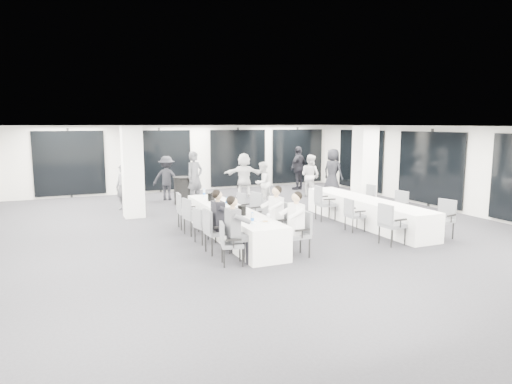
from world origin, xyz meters
TOP-DOWN VIEW (x-y plane):
  - room at (0.89, 1.11)m, footprint 14.04×16.04m
  - column_left at (-2.80, 3.20)m, footprint 0.60×0.60m
  - column_right at (4.20, 1.00)m, footprint 0.60×0.60m
  - banquet_table_main at (-0.93, -0.45)m, footprint 0.90×5.00m
  - banquet_table_side at (3.14, -0.55)m, footprint 0.90×5.00m
  - cocktail_table at (-0.84, 4.82)m, footprint 0.71×0.71m
  - chair_main_left_near at (-1.76, -2.56)m, footprint 0.54×0.56m
  - chair_main_left_second at (-1.77, -1.63)m, footprint 0.52×0.58m
  - chair_main_left_mid at (-1.76, -0.69)m, footprint 0.52×0.55m
  - chair_main_left_fourth at (-1.76, 0.23)m, footprint 0.56×0.60m
  - chair_main_left_far at (-1.77, 1.01)m, footprint 0.53×0.59m
  - chair_main_right_near at (-0.09, -2.57)m, footprint 0.51×0.57m
  - chair_main_right_second at (-0.09, -1.58)m, footprint 0.52×0.58m
  - chair_main_right_mid at (-0.10, -0.64)m, footprint 0.51×0.55m
  - chair_main_right_fourth at (-0.09, 0.16)m, footprint 0.62×0.65m
  - chair_main_right_far at (-0.11, 1.18)m, footprint 0.52×0.55m
  - chair_side_left_near at (2.31, -2.60)m, footprint 0.53×0.59m
  - chair_side_left_mid at (2.32, -1.09)m, footprint 0.47×0.52m
  - chair_side_left_far at (2.30, 0.42)m, footprint 0.60×0.64m
  - chair_side_right_near at (3.98, -2.62)m, footprint 0.60×0.63m
  - chair_side_right_mid at (3.98, -0.92)m, footprint 0.55×0.59m
  - chair_side_right_far at (3.98, 0.54)m, footprint 0.53×0.58m
  - seated_guest_a at (-1.60, -2.57)m, footprint 0.50×0.38m
  - seated_guest_b at (-1.60, -1.63)m, footprint 0.50×0.38m
  - seated_guest_c at (-0.26, -2.56)m, footprint 0.50×0.38m
  - seated_guest_d at (-0.26, -1.58)m, footprint 0.50×0.38m
  - standing_guest_a at (-0.42, 4.69)m, footprint 0.98×0.91m
  - standing_guest_b at (1.81, 3.73)m, footprint 0.97×0.87m
  - standing_guest_c at (-1.16, 5.95)m, footprint 1.37×1.07m
  - standing_guest_d at (4.71, 6.36)m, footprint 1.45×1.21m
  - standing_guest_e at (5.52, 4.91)m, footprint 0.93×1.16m
  - standing_guest_f at (1.79, 5.47)m, footprint 1.93×1.31m
  - standing_guest_g at (-2.95, 4.51)m, footprint 0.80×0.81m
  - standing_guest_h at (4.23, 4.53)m, footprint 0.88×1.05m
  - ice_bucket_near at (-0.98, -1.33)m, footprint 0.20×0.20m
  - ice_bucket_far at (-1.03, 0.85)m, footprint 0.20×0.20m
  - water_bottle_a at (-1.10, -2.27)m, footprint 0.07×0.07m
  - water_bottle_b at (-0.86, 0.07)m, footprint 0.06×0.06m
  - water_bottle_c at (-1.00, 1.63)m, footprint 0.07×0.07m
  - plate_a at (-1.05, -2.10)m, footprint 0.22×0.22m
  - plate_b at (-0.77, -2.22)m, footprint 0.22×0.22m
  - plate_c at (-0.89, -1.16)m, footprint 0.18×0.18m
  - wine_glass at (-0.77, -2.37)m, footprint 0.08×0.08m

SIDE VIEW (x-z plane):
  - banquet_table_main at x=-0.93m, z-range 0.00..0.75m
  - banquet_table_side at x=3.14m, z-range 0.00..0.75m
  - chair_main_right_far at x=-0.11m, z-range 0.06..0.92m
  - chair_main_left_mid at x=-1.76m, z-range 0.06..0.93m
  - cocktail_table at x=-0.84m, z-range 0.01..0.99m
  - chair_side_left_mid at x=2.32m, z-range 0.06..0.95m
  - chair_main_left_near at x=-1.76m, z-range 0.06..0.95m
  - chair_main_right_mid at x=-0.10m, z-range 0.06..0.97m
  - chair_main_left_fourth at x=-1.76m, z-range 0.07..1.03m
  - chair_side_right_mid at x=3.98m, z-range 0.07..1.04m
  - chair_side_right_far at x=3.98m, z-range 0.07..1.04m
  - chair_side_right_near at x=3.98m, z-range 0.07..1.05m
  - chair_main_right_near at x=-0.09m, z-range 0.07..1.06m
  - chair_main_left_far at x=-1.77m, z-range 0.07..1.06m
  - chair_main_left_second at x=-1.77m, z-range 0.07..1.06m
  - chair_side_left_near at x=2.31m, z-range 0.07..1.07m
  - chair_main_right_second at x=-0.09m, z-range 0.07..1.09m
  - chair_main_right_fourth at x=-0.09m, z-range 0.07..1.09m
  - chair_side_left_far at x=2.30m, z-range 0.07..1.12m
  - plate_a at x=-1.05m, z-range 0.75..0.78m
  - plate_b at x=-0.77m, z-range 0.75..0.78m
  - plate_c at x=-0.89m, z-range 0.75..0.78m
  - seated_guest_a at x=-1.60m, z-range 0.09..1.53m
  - seated_guest_b at x=-1.60m, z-range 0.09..1.53m
  - seated_guest_c at x=-0.26m, z-range 0.09..1.53m
  - seated_guest_d at x=-0.26m, z-range 0.09..1.53m
  - water_bottle_b at x=-0.86m, z-range 0.75..0.95m
  - standing_guest_b at x=1.81m, z-range 0.00..1.72m
  - water_bottle_c at x=-1.00m, z-range 0.75..0.98m
  - ice_bucket_near at x=-0.98m, z-range 0.75..0.98m
  - ice_bucket_far at x=-1.03m, z-range 0.75..0.98m
  - standing_guest_g at x=-2.95m, z-range 0.00..1.73m
  - water_bottle_a at x=-1.10m, z-range 0.75..0.99m
  - wine_glass at x=-0.77m, z-range 0.81..1.03m
  - standing_guest_h at x=4.23m, z-range 0.00..1.88m
  - standing_guest_c at x=-1.16m, z-range 0.00..1.88m
  - standing_guest_f at x=1.79m, z-range 0.00..1.97m
  - standing_guest_e at x=5.52m, z-range 0.00..2.09m
  - standing_guest_a at x=-0.42m, z-range 0.00..2.14m
  - standing_guest_d at x=4.71m, z-range 0.00..2.15m
  - room at x=0.89m, z-range -0.03..2.81m
  - column_left at x=-2.80m, z-range 0.00..2.80m
  - column_right at x=4.20m, z-range 0.00..2.80m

